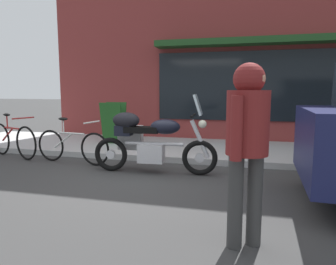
{
  "coord_description": "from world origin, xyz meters",
  "views": [
    {
      "loc": [
        1.63,
        -4.7,
        1.45
      ],
      "look_at": [
        0.24,
        0.65,
        0.7
      ],
      "focal_mm": 33.56,
      "sensor_mm": 36.0,
      "label": 1
    }
  ],
  "objects_px": {
    "touring_motorcycle": "(147,139)",
    "sandwich_board_sign": "(113,123)",
    "pedestrian_walking": "(247,133)",
    "parked_bicycle": "(72,145)",
    "second_bicycle_by_cafe": "(13,140)"
  },
  "relations": [
    {
      "from": "touring_motorcycle",
      "to": "sandwich_board_sign",
      "type": "height_order",
      "value": "touring_motorcycle"
    },
    {
      "from": "pedestrian_walking",
      "to": "touring_motorcycle",
      "type": "bearing_deg",
      "value": 126.64
    },
    {
      "from": "touring_motorcycle",
      "to": "pedestrian_walking",
      "type": "height_order",
      "value": "pedestrian_walking"
    },
    {
      "from": "parked_bicycle",
      "to": "second_bicycle_by_cafe",
      "type": "distance_m",
      "value": 1.57
    },
    {
      "from": "parked_bicycle",
      "to": "pedestrian_walking",
      "type": "height_order",
      "value": "pedestrian_walking"
    },
    {
      "from": "parked_bicycle",
      "to": "second_bicycle_by_cafe",
      "type": "bearing_deg",
      "value": 173.07
    },
    {
      "from": "second_bicycle_by_cafe",
      "to": "touring_motorcycle",
      "type": "bearing_deg",
      "value": -8.32
    },
    {
      "from": "second_bicycle_by_cafe",
      "to": "sandwich_board_sign",
      "type": "bearing_deg",
      "value": 43.14
    },
    {
      "from": "parked_bicycle",
      "to": "pedestrian_walking",
      "type": "bearing_deg",
      "value": -37.4
    },
    {
      "from": "parked_bicycle",
      "to": "second_bicycle_by_cafe",
      "type": "relative_size",
      "value": 1.05
    },
    {
      "from": "sandwich_board_sign",
      "to": "parked_bicycle",
      "type": "bearing_deg",
      "value": -93.62
    },
    {
      "from": "touring_motorcycle",
      "to": "sandwich_board_sign",
      "type": "xyz_separation_m",
      "value": [
        -1.56,
        2.03,
        0.04
      ]
    },
    {
      "from": "pedestrian_walking",
      "to": "sandwich_board_sign",
      "type": "distance_m",
      "value": 5.45
    },
    {
      "from": "touring_motorcycle",
      "to": "sandwich_board_sign",
      "type": "relative_size",
      "value": 2.15
    },
    {
      "from": "touring_motorcycle",
      "to": "pedestrian_walking",
      "type": "distance_m",
      "value": 2.91
    }
  ]
}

